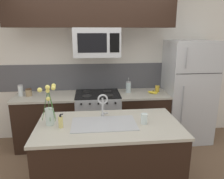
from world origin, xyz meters
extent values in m
plane|color=brown|center=(0.00, 0.00, 0.00)|extent=(10.00, 10.00, 0.00)
cube|color=silver|center=(0.30, 1.28, 1.30)|extent=(5.20, 0.10, 2.60)
cube|color=#4C4C51|center=(0.00, 1.22, 1.15)|extent=(3.61, 0.01, 0.48)
cube|color=black|center=(-0.88, 0.90, 0.44)|extent=(1.01, 0.62, 0.88)
cube|color=#B2AD9E|center=(-0.88, 0.90, 0.89)|extent=(1.04, 0.65, 0.03)
cube|color=black|center=(0.80, 0.90, 0.44)|extent=(0.84, 0.62, 0.88)
cube|color=#B2AD9E|center=(0.80, 0.90, 0.89)|extent=(0.87, 0.65, 0.03)
cube|color=#B7BABF|center=(0.00, 0.90, 0.46)|extent=(0.76, 0.62, 0.91)
cube|color=black|center=(0.00, 0.90, 0.92)|extent=(0.76, 0.62, 0.01)
cylinder|color=black|center=(-0.18, 0.76, 0.93)|extent=(0.15, 0.15, 0.01)
cylinder|color=black|center=(0.18, 0.76, 0.93)|extent=(0.15, 0.15, 0.01)
cylinder|color=black|center=(-0.18, 1.04, 0.93)|extent=(0.15, 0.15, 0.01)
cylinder|color=black|center=(0.18, 1.04, 0.93)|extent=(0.15, 0.15, 0.01)
cylinder|color=black|center=(-0.27, 0.58, 0.85)|extent=(0.03, 0.02, 0.03)
cylinder|color=black|center=(-0.14, 0.58, 0.85)|extent=(0.03, 0.02, 0.03)
cylinder|color=black|center=(0.00, 0.58, 0.85)|extent=(0.03, 0.02, 0.03)
cylinder|color=black|center=(0.14, 0.58, 0.85)|extent=(0.03, 0.02, 0.03)
cylinder|color=black|center=(0.27, 0.58, 0.85)|extent=(0.03, 0.02, 0.03)
cube|color=#B7BABF|center=(0.00, 0.88, 1.79)|extent=(0.74, 0.40, 0.46)
cube|color=black|center=(-0.07, 0.68, 1.79)|extent=(0.45, 0.00, 0.29)
cube|color=black|center=(0.27, 0.68, 1.79)|extent=(0.15, 0.00, 0.29)
cube|color=black|center=(-0.08, 0.85, 2.32)|extent=(2.61, 0.34, 0.60)
cube|color=#B7BABF|center=(1.63, 0.92, 0.91)|extent=(0.81, 0.72, 1.81)
cube|color=black|center=(1.63, 0.56, 1.31)|extent=(0.78, 0.00, 0.01)
cylinder|color=#99999E|center=(1.38, 0.54, 1.56)|extent=(0.01, 0.01, 0.33)
cylinder|color=#99999E|center=(1.38, 0.54, 0.76)|extent=(0.01, 0.01, 0.69)
cylinder|color=silver|center=(-1.29, 0.93, 0.99)|extent=(0.08, 0.08, 0.17)
cylinder|color=#B2B2B7|center=(-1.29, 0.93, 1.09)|extent=(0.08, 0.08, 0.02)
cylinder|color=#997F5B|center=(-1.16, 0.92, 0.96)|extent=(0.10, 0.10, 0.11)
cylinder|color=#4C331E|center=(-1.16, 0.92, 1.03)|extent=(0.10, 0.10, 0.01)
ellipsoid|color=yellow|center=(0.95, 0.83, 0.93)|extent=(0.16, 0.14, 0.05)
ellipsoid|color=yellow|center=(0.96, 0.85, 0.93)|extent=(0.17, 0.10, 0.05)
ellipsoid|color=yellow|center=(0.97, 0.83, 0.93)|extent=(0.17, 0.05, 0.05)
ellipsoid|color=yellow|center=(0.97, 0.85, 0.93)|extent=(0.18, 0.06, 0.07)
ellipsoid|color=yellow|center=(0.98, 0.83, 0.93)|extent=(0.17, 0.11, 0.06)
ellipsoid|color=yellow|center=(0.98, 0.85, 0.93)|extent=(0.16, 0.14, 0.05)
cylinder|color=brown|center=(0.97, 0.84, 0.96)|extent=(0.02, 0.02, 0.03)
cylinder|color=silver|center=(0.55, 0.96, 1.00)|extent=(0.09, 0.09, 0.18)
cylinder|color=#A3A3AA|center=(0.55, 0.96, 1.10)|extent=(0.08, 0.08, 0.02)
cylinder|color=#A3A3AA|center=(0.55, 0.96, 1.14)|extent=(0.01, 0.01, 0.05)
sphere|color=#A3A3AA|center=(0.55, 0.96, 1.17)|extent=(0.02, 0.02, 0.02)
cylinder|color=gold|center=(1.07, 0.95, 0.97)|extent=(0.08, 0.08, 0.11)
cube|color=black|center=(0.08, -0.35, 0.44)|extent=(1.66, 0.88, 0.88)
cube|color=#B2AD9E|center=(0.08, -0.35, 0.89)|extent=(1.69, 0.91, 0.03)
cube|color=#ADAFB5|center=(0.03, -0.35, 0.91)|extent=(0.76, 0.44, 0.01)
cube|color=#ADAFB5|center=(-0.15, -0.35, 0.84)|extent=(0.30, 0.33, 0.15)
cube|color=#ADAFB5|center=(0.20, -0.35, 0.84)|extent=(0.30, 0.33, 0.15)
cylinder|color=#B7BABF|center=(0.03, -0.09, 0.92)|extent=(0.04, 0.04, 0.02)
cylinder|color=#B7BABF|center=(0.03, -0.09, 1.04)|extent=(0.02, 0.02, 0.22)
torus|color=#B7BABF|center=(0.03, -0.14, 1.15)|extent=(0.13, 0.02, 0.13)
cylinder|color=#B7BABF|center=(0.03, -0.20, 1.12)|extent=(0.02, 0.02, 0.06)
cube|color=#B7BABF|center=(0.06, -0.09, 0.95)|extent=(0.07, 0.01, 0.01)
cylinder|color=#DBCC75|center=(-0.47, -0.40, 0.98)|extent=(0.05, 0.05, 0.13)
cylinder|color=black|center=(-0.47, -0.40, 1.05)|extent=(0.02, 0.02, 0.02)
cube|color=black|center=(-0.45, -0.40, 1.07)|extent=(0.03, 0.01, 0.01)
cylinder|color=silver|center=(0.50, -0.39, 0.97)|extent=(0.08, 0.08, 0.13)
cylinder|color=silver|center=(-0.60, -0.30, 1.01)|extent=(0.10, 0.10, 0.20)
cylinder|color=silver|center=(-0.60, -0.30, 0.95)|extent=(0.09, 0.09, 0.06)
cylinder|color=#386B2D|center=(-0.57, -0.30, 1.17)|extent=(0.07, 0.01, 0.40)
sphere|color=#EFE066|center=(-0.53, -0.29, 1.38)|extent=(0.05, 0.05, 0.05)
cylinder|color=#386B2D|center=(-0.60, -0.31, 1.10)|extent=(0.01, 0.04, 0.26)
sphere|color=#EFE066|center=(-0.60, -0.33, 1.23)|extent=(0.05, 0.05, 0.05)
cylinder|color=#386B2D|center=(-0.56, -0.33, 1.17)|extent=(0.08, 0.07, 0.39)
sphere|color=#EFE066|center=(-0.53, -0.37, 1.37)|extent=(0.05, 0.05, 0.05)
cylinder|color=#386B2D|center=(-0.60, -0.32, 1.17)|extent=(0.02, 0.06, 0.40)
sphere|color=#EFE066|center=(-0.59, -0.35, 1.37)|extent=(0.05, 0.05, 0.05)
cylinder|color=#386B2D|center=(-0.60, -0.32, 1.15)|extent=(0.01, 0.05, 0.36)
sphere|color=#EFE066|center=(-0.59, -0.34, 1.33)|extent=(0.05, 0.05, 0.05)
cylinder|color=#386B2D|center=(-0.64, -0.31, 1.15)|extent=(0.09, 0.02, 0.36)
sphere|color=#EFE066|center=(-0.68, -0.32, 1.34)|extent=(0.05, 0.05, 0.05)
camera|label=1|loc=(-0.12, -2.72, 1.98)|focal=35.00mm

